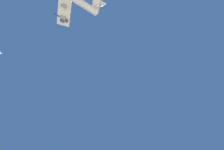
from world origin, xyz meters
TOP-DOWN VIEW (x-y plane):
  - chase_jet_lead at (54.74, 87.81)m, footprint 12.70×12.96m

SIDE VIEW (x-z plane):
  - chase_jet_lead at x=54.74m, z-range 172.19..176.19m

